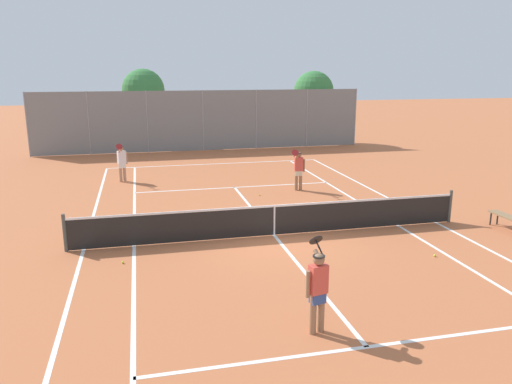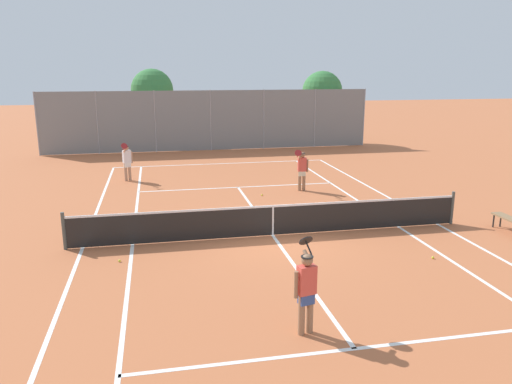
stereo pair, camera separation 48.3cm
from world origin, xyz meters
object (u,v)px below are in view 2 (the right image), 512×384
object	(u,v)px
player_far_right	(302,169)
loose_tennis_ball_0	(119,261)
player_far_left	(127,160)
loose_tennis_ball_2	(433,258)
player_near_side	(306,288)
loose_tennis_ball_1	(262,195)
tree_behind_left	(153,92)
courtside_bench	(512,220)
tree_behind_right	(323,92)
tennis_net	(273,219)

from	to	relation	value
player_far_right	loose_tennis_ball_0	size ratio (longest dim) A/B	26.88
player_far_left	loose_tennis_ball_2	size ratio (longest dim) A/B	26.88
loose_tennis_ball_0	player_far_left	bearing A→B (deg)	91.24
player_far_left	loose_tennis_ball_0	xyz separation A→B (m)	(0.21, -9.91, -0.89)
player_near_side	loose_tennis_ball_2	bearing A→B (deg)	33.93
player_near_side	player_far_left	size ratio (longest dim) A/B	1.00
loose_tennis_ball_1	tree_behind_left	world-z (taller)	tree_behind_left
courtside_bench	tree_behind_right	distance (m)	19.88
loose_tennis_ball_1	player_near_side	bearing A→B (deg)	-97.66
tennis_net	tree_behind_right	size ratio (longest dim) A/B	2.53
courtside_bench	tree_behind_right	bearing A→B (deg)	88.19
tree_behind_left	player_far_right	bearing A→B (deg)	-67.67
courtside_bench	loose_tennis_ball_2	bearing A→B (deg)	-157.19
tennis_net	courtside_bench	world-z (taller)	tennis_net
tree_behind_right	player_far_right	bearing A→B (deg)	-112.12
courtside_bench	tree_behind_left	distance (m)	23.40
player_far_right	courtside_bench	xyz separation A→B (m)	(4.70, -6.55, -0.52)
tree_behind_right	courtside_bench	bearing A→B (deg)	-91.81
player_near_side	tree_behind_right	distance (m)	25.67
courtside_bench	tree_behind_left	world-z (taller)	tree_behind_left
loose_tennis_ball_2	courtside_bench	world-z (taller)	courtside_bench
player_far_right	courtside_bench	distance (m)	8.08
loose_tennis_ball_0	tree_behind_right	xyz separation A→B (m)	(12.22, 19.68, 3.32)
tree_behind_right	loose_tennis_ball_0	bearing A→B (deg)	-121.83
player_near_side	player_far_right	distance (m)	11.44
player_far_left	loose_tennis_ball_2	xyz separation A→B (m)	(8.36, -11.33, -0.89)
tree_behind_right	tree_behind_left	bearing A→B (deg)	174.70
loose_tennis_ball_0	loose_tennis_ball_2	world-z (taller)	same
tree_behind_left	tree_behind_right	world-z (taller)	tree_behind_left
player_near_side	tree_behind_right	xyz separation A→B (m)	(8.52, 24.09, 2.42)
player_far_right	courtside_bench	bearing A→B (deg)	-54.31
loose_tennis_ball_2	tree_behind_right	xyz separation A→B (m)	(4.07, 21.10, 3.32)
player_far_left	courtside_bench	bearing A→B (deg)	-39.91
player_near_side	loose_tennis_ball_1	world-z (taller)	player_near_side
loose_tennis_ball_0	tree_behind_right	distance (m)	23.40
tennis_net	loose_tennis_ball_1	xyz separation A→B (m)	(0.69, 4.78, -0.48)
player_near_side	loose_tennis_ball_1	size ratio (longest dim) A/B	26.88
player_far_right	loose_tennis_ball_0	bearing A→B (deg)	-136.32
loose_tennis_ball_2	tree_behind_right	world-z (taller)	tree_behind_right
player_near_side	tree_behind_left	world-z (taller)	tree_behind_left
player_far_left	loose_tennis_ball_0	distance (m)	9.96
player_near_side	player_far_right	size ratio (longest dim) A/B	1.00
tennis_net	player_far_right	distance (m)	5.88
player_far_left	loose_tennis_ball_2	world-z (taller)	player_far_left
tree_behind_right	loose_tennis_ball_1	bearing A→B (deg)	-117.56
player_far_left	loose_tennis_ball_1	world-z (taller)	player_far_left
player_far_right	loose_tennis_ball_1	xyz separation A→B (m)	(-1.79, -0.53, -0.89)
player_near_side	courtside_bench	distance (m)	9.08
player_far_left	tennis_net	bearing A→B (deg)	-61.83
player_near_side	player_far_right	world-z (taller)	same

